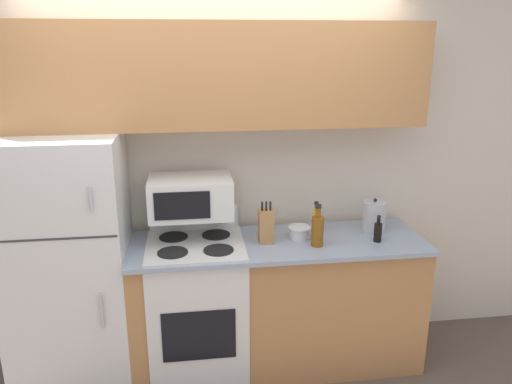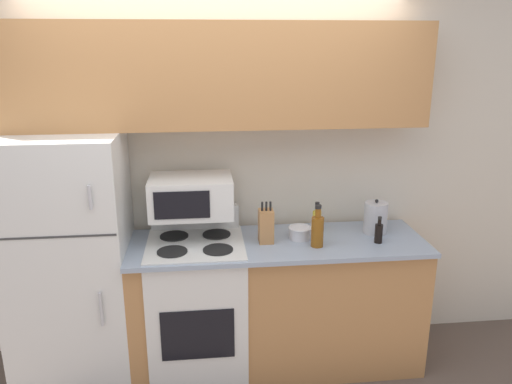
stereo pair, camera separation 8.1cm
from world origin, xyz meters
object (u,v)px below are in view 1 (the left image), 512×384
stove (198,306)px  refrigerator (69,264)px  knife_block (266,226)px  bottle_cooking_spray (316,220)px  bottle_whiskey (317,230)px  kettle (374,217)px  bowl (299,232)px  microwave (191,196)px  bottle_soy_sauce (378,231)px

stove → refrigerator: bearing=177.9°
knife_block → bottle_cooking_spray: 0.39m
bottle_whiskey → kettle: bearing=22.5°
kettle → knife_block: bearing=-174.1°
bowl → bottle_cooking_spray: 0.17m
bottle_whiskey → kettle: (0.45, 0.19, 0.00)m
microwave → bowl: size_ratio=3.41×
bottle_whiskey → bottle_soy_sauce: bearing=1.9°
refrigerator → kettle: (2.04, 0.04, 0.21)m
bottle_soy_sauce → bottle_cooking_spray: (-0.36, 0.22, 0.02)m
microwave → bowl: 0.76m
stove → bottle_cooking_spray: bearing=8.3°
refrigerator → bottle_soy_sauce: (2.01, -0.13, 0.17)m
refrigerator → microwave: 0.89m
bowl → stove: bearing=-178.1°
knife_block → bottle_soy_sauce: size_ratio=1.57×
refrigerator → bottle_soy_sauce: refrigerator is taller
kettle → bottle_whiskey: bearing=-157.5°
refrigerator → bowl: refrigerator is taller
microwave → bottle_soy_sauce: 1.25m
refrigerator → kettle: size_ratio=6.87×
microwave → bottle_soy_sauce: bearing=-9.5°
bottle_whiskey → microwave: bearing=164.8°
stove → bottle_whiskey: bottle_whiskey is taller
refrigerator → bottle_whiskey: size_ratio=5.99×
bottle_soy_sauce → bottle_whiskey: (-0.41, -0.01, 0.04)m
refrigerator → microwave: refrigerator is taller
microwave → knife_block: bearing=-12.9°
refrigerator → bottle_soy_sauce: bearing=-3.7°
microwave → bottle_soy_sauce: microwave is taller
bottle_cooking_spray → refrigerator: bearing=-176.8°
bottle_soy_sauce → bottle_cooking_spray: 0.43m
refrigerator → stove: (0.81, -0.03, -0.35)m
microwave → bowl: bearing=-6.3°
stove → bottle_whiskey: bearing=-8.4°
refrigerator → microwave: (0.79, 0.07, 0.40)m
knife_block → kettle: 0.77m
refrigerator → microwave: bearing=5.2°
bowl → kettle: (0.54, 0.05, 0.07)m
bowl → bottle_soy_sauce: bearing=-14.0°
bowl → bottle_cooking_spray: bearing=36.0°
microwave → bottle_cooking_spray: size_ratio=2.44×
stove → bottle_cooking_spray: (0.83, 0.12, 0.54)m
bottle_whiskey → knife_block: bearing=161.6°
microwave → bottle_whiskey: microwave is taller
bowl → bottle_cooking_spray: size_ratio=0.72×
bowl → bottle_whiskey: 0.18m
stove → knife_block: bearing=-1.2°
bowl → kettle: 0.54m
refrigerator → stove: refrigerator is taller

